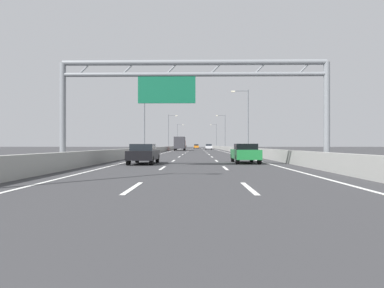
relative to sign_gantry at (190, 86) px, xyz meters
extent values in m
plane|color=#38383A|center=(0.21, 77.96, -4.83)|extent=(260.00, 260.00, 0.00)
cube|color=white|center=(-1.59, -9.54, -4.82)|extent=(0.16, 3.00, 0.01)
cube|color=white|center=(-1.59, -0.54, -4.82)|extent=(0.16, 3.00, 0.01)
cube|color=white|center=(-1.59, 8.46, -4.82)|extent=(0.16, 3.00, 0.01)
cube|color=white|center=(-1.59, 17.46, -4.82)|extent=(0.16, 3.00, 0.01)
cube|color=white|center=(-1.59, 26.46, -4.82)|extent=(0.16, 3.00, 0.01)
cube|color=white|center=(-1.59, 35.46, -4.82)|extent=(0.16, 3.00, 0.01)
cube|color=white|center=(-1.59, 44.46, -4.82)|extent=(0.16, 3.00, 0.01)
cube|color=white|center=(-1.59, 53.46, -4.82)|extent=(0.16, 3.00, 0.01)
cube|color=white|center=(-1.59, 62.46, -4.82)|extent=(0.16, 3.00, 0.01)
cube|color=white|center=(-1.59, 71.46, -4.82)|extent=(0.16, 3.00, 0.01)
cube|color=white|center=(-1.59, 80.46, -4.82)|extent=(0.16, 3.00, 0.01)
cube|color=white|center=(-1.59, 89.46, -4.82)|extent=(0.16, 3.00, 0.01)
cube|color=white|center=(-1.59, 98.46, -4.82)|extent=(0.16, 3.00, 0.01)
cube|color=white|center=(-1.59, 107.46, -4.82)|extent=(0.16, 3.00, 0.01)
cube|color=white|center=(-1.59, 116.46, -4.82)|extent=(0.16, 3.00, 0.01)
cube|color=white|center=(-1.59, 125.46, -4.82)|extent=(0.16, 3.00, 0.01)
cube|color=white|center=(-1.59, 134.46, -4.82)|extent=(0.16, 3.00, 0.01)
cube|color=white|center=(2.01, -9.54, -4.82)|extent=(0.16, 3.00, 0.01)
cube|color=white|center=(2.01, -0.54, -4.82)|extent=(0.16, 3.00, 0.01)
cube|color=white|center=(2.01, 8.46, -4.82)|extent=(0.16, 3.00, 0.01)
cube|color=white|center=(2.01, 17.46, -4.82)|extent=(0.16, 3.00, 0.01)
cube|color=white|center=(2.01, 26.46, -4.82)|extent=(0.16, 3.00, 0.01)
cube|color=white|center=(2.01, 35.46, -4.82)|extent=(0.16, 3.00, 0.01)
cube|color=white|center=(2.01, 44.46, -4.82)|extent=(0.16, 3.00, 0.01)
cube|color=white|center=(2.01, 53.46, -4.82)|extent=(0.16, 3.00, 0.01)
cube|color=white|center=(2.01, 62.46, -4.82)|extent=(0.16, 3.00, 0.01)
cube|color=white|center=(2.01, 71.46, -4.82)|extent=(0.16, 3.00, 0.01)
cube|color=white|center=(2.01, 80.46, -4.82)|extent=(0.16, 3.00, 0.01)
cube|color=white|center=(2.01, 89.46, -4.82)|extent=(0.16, 3.00, 0.01)
cube|color=white|center=(2.01, 98.46, -4.82)|extent=(0.16, 3.00, 0.01)
cube|color=white|center=(2.01, 107.46, -4.82)|extent=(0.16, 3.00, 0.01)
cube|color=white|center=(2.01, 116.46, -4.82)|extent=(0.16, 3.00, 0.01)
cube|color=white|center=(2.01, 125.46, -4.82)|extent=(0.16, 3.00, 0.01)
cube|color=white|center=(2.01, 134.46, -4.82)|extent=(0.16, 3.00, 0.01)
cube|color=white|center=(-5.04, 65.96, -4.82)|extent=(0.16, 176.00, 0.01)
cube|color=white|center=(5.46, 65.96, -4.82)|extent=(0.16, 176.00, 0.01)
cube|color=#9E9E99|center=(-6.69, 87.96, -4.35)|extent=(0.45, 220.00, 0.95)
cube|color=#9E9E99|center=(7.11, 87.96, -4.35)|extent=(0.45, 220.00, 0.95)
cylinder|color=gray|center=(-7.58, 0.00, -1.73)|extent=(0.36, 0.36, 6.20)
cylinder|color=gray|center=(8.01, 0.00, -1.73)|extent=(0.36, 0.36, 6.20)
cylinder|color=gray|center=(0.21, 0.00, 1.37)|extent=(15.58, 0.32, 0.32)
cylinder|color=gray|center=(0.21, 0.00, 0.67)|extent=(15.58, 0.26, 0.26)
cylinder|color=gray|center=(-6.28, 0.00, 1.02)|extent=(0.74, 0.10, 0.74)
cylinder|color=gray|center=(-3.68, 0.00, 1.02)|extent=(0.74, 0.10, 0.74)
cylinder|color=gray|center=(-1.09, 0.00, 1.02)|extent=(0.74, 0.10, 0.74)
cylinder|color=gray|center=(1.51, 0.00, 1.02)|extent=(0.74, 0.10, 0.74)
cylinder|color=gray|center=(4.11, 0.00, 1.02)|extent=(0.74, 0.10, 0.74)
cylinder|color=gray|center=(6.71, 0.00, 1.02)|extent=(0.74, 0.10, 0.74)
cube|color=#0F5B3D|center=(-1.40, 0.00, -0.23)|extent=(3.40, 0.12, 1.60)
cylinder|color=slate|center=(-7.49, 30.45, -0.08)|extent=(0.20, 0.20, 9.50)
cylinder|color=slate|center=(-6.39, 30.45, 4.52)|extent=(2.20, 0.12, 0.12)
cube|color=#F2EAC6|center=(-5.29, 30.45, 4.42)|extent=(0.56, 0.28, 0.20)
cylinder|color=slate|center=(7.91, 30.45, -0.08)|extent=(0.20, 0.20, 9.50)
cylinder|color=slate|center=(6.81, 30.45, 4.52)|extent=(2.20, 0.12, 0.12)
cube|color=#F2EAC6|center=(5.71, 30.45, 4.42)|extent=(0.56, 0.28, 0.20)
cylinder|color=slate|center=(-7.49, 72.42, -0.08)|extent=(0.20, 0.20, 9.50)
cylinder|color=slate|center=(-6.39, 72.42, 4.52)|extent=(2.20, 0.12, 0.12)
cube|color=#F2EAC6|center=(-5.29, 72.42, 4.42)|extent=(0.56, 0.28, 0.20)
cylinder|color=slate|center=(7.91, 72.42, -0.08)|extent=(0.20, 0.20, 9.50)
cylinder|color=slate|center=(6.81, 72.42, 4.52)|extent=(2.20, 0.12, 0.12)
cube|color=#F2EAC6|center=(5.71, 72.42, 4.42)|extent=(0.56, 0.28, 0.20)
cylinder|color=slate|center=(-7.49, 114.39, -0.08)|extent=(0.20, 0.20, 9.50)
cylinder|color=slate|center=(-6.39, 114.39, 4.52)|extent=(2.20, 0.12, 0.12)
cube|color=#F2EAC6|center=(-5.29, 114.39, 4.42)|extent=(0.56, 0.28, 0.20)
cylinder|color=slate|center=(7.91, 114.39, -0.08)|extent=(0.20, 0.20, 9.50)
cylinder|color=slate|center=(6.81, 114.39, 4.52)|extent=(2.20, 0.12, 0.12)
cube|color=#F2EAC6|center=(5.71, 114.39, 4.42)|extent=(0.56, 0.28, 0.20)
cube|color=#1E7A38|center=(3.92, 5.00, -4.17)|extent=(1.71, 4.47, 0.68)
cube|color=black|center=(3.92, 4.69, -3.62)|extent=(1.51, 1.80, 0.42)
cylinder|color=black|center=(3.17, 6.68, -4.51)|extent=(0.22, 0.64, 0.64)
cylinder|color=black|center=(4.66, 6.68, -4.51)|extent=(0.22, 0.64, 0.64)
cylinder|color=black|center=(3.17, 3.31, -4.51)|extent=(0.22, 0.64, 0.64)
cylinder|color=black|center=(4.66, 3.31, -4.51)|extent=(0.22, 0.64, 0.64)
cube|color=black|center=(-3.33, 3.67, -4.20)|extent=(1.73, 4.35, 0.63)
cube|color=black|center=(-3.33, 3.26, -3.66)|extent=(1.53, 1.79, 0.45)
cylinder|color=black|center=(-4.09, 5.30, -4.51)|extent=(0.22, 0.64, 0.64)
cylinder|color=black|center=(-2.57, 5.30, -4.51)|extent=(0.22, 0.64, 0.64)
cylinder|color=black|center=(-4.09, 2.05, -4.51)|extent=(0.22, 0.64, 0.64)
cylinder|color=black|center=(-2.57, 2.05, -4.51)|extent=(0.22, 0.64, 0.64)
cube|color=orange|center=(0.03, 101.75, -4.16)|extent=(1.74, 4.34, 0.70)
cube|color=black|center=(0.03, 101.89, -3.59)|extent=(1.53, 2.01, 0.43)
cylinder|color=black|center=(-0.72, 103.37, -4.51)|extent=(0.22, 0.64, 0.64)
cylinder|color=black|center=(0.79, 103.37, -4.51)|extent=(0.22, 0.64, 0.64)
cylinder|color=black|center=(-0.72, 100.13, -4.51)|extent=(0.22, 0.64, 0.64)
cylinder|color=black|center=(0.79, 100.13, -4.51)|extent=(0.22, 0.64, 0.64)
cube|color=silver|center=(3.64, 77.10, -4.16)|extent=(1.88, 4.64, 0.70)
cube|color=black|center=(3.64, 77.00, -3.55)|extent=(1.65, 2.00, 0.53)
cylinder|color=black|center=(2.81, 78.87, -4.51)|extent=(0.22, 0.64, 0.64)
cylinder|color=black|center=(4.47, 78.87, -4.51)|extent=(0.22, 0.64, 0.64)
cylinder|color=black|center=(2.81, 75.33, -4.51)|extent=(0.22, 0.64, 0.64)
cylinder|color=black|center=(4.47, 75.33, -4.51)|extent=(0.22, 0.64, 0.64)
cube|color=red|center=(0.03, 112.74, -4.15)|extent=(1.82, 4.56, 0.72)
cube|color=black|center=(0.03, 112.24, -3.53)|extent=(1.60, 1.99, 0.53)
cylinder|color=black|center=(-0.76, 114.47, -4.51)|extent=(0.22, 0.64, 0.64)
cylinder|color=black|center=(0.83, 114.47, -4.51)|extent=(0.22, 0.64, 0.64)
cylinder|color=black|center=(-0.76, 111.01, -4.51)|extent=(0.22, 0.64, 0.64)
cylinder|color=black|center=(0.83, 111.01, -4.51)|extent=(0.22, 0.64, 0.64)
cube|color=#B21E19|center=(-3.62, 61.22, -3.40)|extent=(2.36, 2.10, 1.91)
cube|color=#333338|center=(-3.62, 57.36, -3.02)|extent=(2.36, 5.21, 2.66)
cylinder|color=black|center=(-4.66, 61.37, -4.35)|extent=(0.28, 0.96, 0.96)
cylinder|color=black|center=(-2.58, 61.37, -4.35)|extent=(0.28, 0.96, 0.96)
cylinder|color=black|center=(-4.66, 56.16, -4.35)|extent=(0.28, 0.96, 0.96)
cylinder|color=black|center=(-2.58, 56.16, -4.35)|extent=(0.28, 0.96, 0.96)
camera|label=1|loc=(0.42, -20.08, -3.49)|focal=31.88mm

